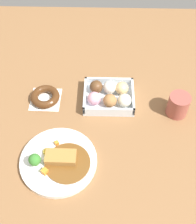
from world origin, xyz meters
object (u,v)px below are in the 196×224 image
curry_plate (58,161)px  donut_box (109,95)px  chocolate_ring_donut (45,97)px  coffee_mug (178,105)px

curry_plate → donut_box: size_ratio=1.34×
chocolate_ring_donut → coffee_mug: 0.50m
donut_box → coffee_mug: (0.25, -0.05, 0.02)m
curry_plate → coffee_mug: bearing=28.1°
coffee_mug → curry_plate: bearing=-151.9°
curry_plate → donut_box: curry_plate is taller
chocolate_ring_donut → coffee_mug: bearing=-5.9°
donut_box → chocolate_ring_donut: size_ratio=1.62×
curry_plate → coffee_mug: 0.47m
curry_plate → donut_box: bearing=59.1°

